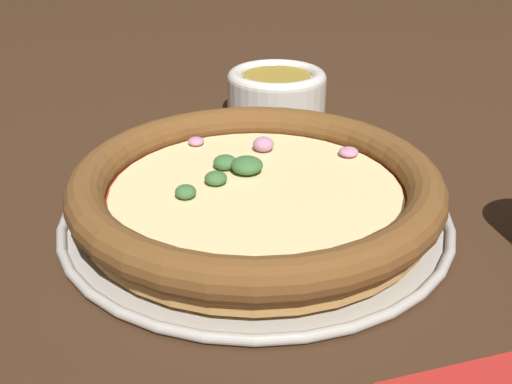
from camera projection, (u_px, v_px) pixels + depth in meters
name	position (u px, v px, depth m)	size (l,w,h in m)	color
ground_plane	(256.00, 218.00, 0.54)	(3.00, 3.00, 0.00)	#3D2616
pizza_tray	(256.00, 213.00, 0.54)	(0.35, 0.35, 0.01)	#B7B2A8
pizza	(256.00, 187.00, 0.53)	(0.33, 0.33, 0.04)	tan
bowl_near	(277.00, 91.00, 0.77)	(0.13, 0.13, 0.06)	silver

